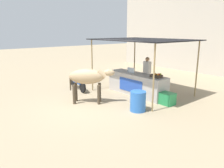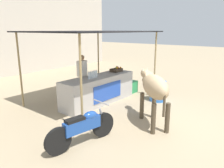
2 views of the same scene
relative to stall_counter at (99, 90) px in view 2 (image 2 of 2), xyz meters
name	(u,v)px [view 2 (image 2 of 2)]	position (x,y,z in m)	size (l,w,h in m)	color
ground_plane	(155,118)	(0.00, -2.20, -0.48)	(60.00, 60.00, 0.00)	tan
stall_counter	(99,90)	(0.00, 0.00, 0.00)	(3.00, 0.82, 0.96)	#B2ADA8
stall_awning	(92,34)	(0.00, 0.30, 1.91)	(4.20, 3.20, 2.48)	black
water_bottle_row	(93,75)	(-0.35, -0.05, 0.59)	(0.43, 0.07, 0.25)	silver
fruit_crate	(116,70)	(1.06, 0.05, 0.55)	(0.44, 0.32, 0.18)	#3F3326
vendor_behind_counter	(82,77)	(-0.07, 0.75, 0.37)	(0.34, 0.22, 1.65)	#383842
cooler_box	(129,87)	(1.75, -0.10, -0.24)	(0.60, 0.44, 0.48)	#268C4C
water_barrel	(158,91)	(1.51, -1.50, -0.11)	(0.57, 0.57, 0.74)	blue
cow	(154,88)	(-0.41, -2.35, 0.55)	(1.49, 1.60, 1.44)	tan
motorcycle_parked	(83,127)	(-2.37, -1.67, -0.05)	(1.79, 0.55, 0.90)	black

